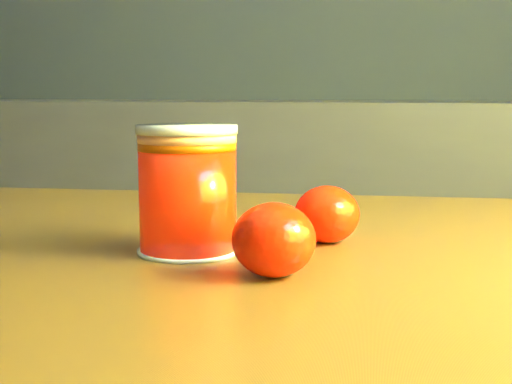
% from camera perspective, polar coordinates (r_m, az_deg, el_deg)
% --- Properties ---
extents(kitchen_counter, '(3.15, 0.60, 0.90)m').
position_cam_1_polar(kitchen_counter, '(2.22, -10.36, -4.48)').
color(kitchen_counter, '#4E4E53').
rests_on(kitchen_counter, ground).
extents(juice_glass, '(0.08, 0.08, 0.10)m').
position_cam_1_polar(juice_glass, '(0.57, -5.49, 0.15)').
color(juice_glass, '#FF1F05').
rests_on(juice_glass, table).
extents(orange_front, '(0.08, 0.08, 0.05)m').
position_cam_1_polar(orange_front, '(0.49, 1.43, -3.84)').
color(orange_front, '#FF2105').
rests_on(orange_front, table).
extents(orange_back, '(0.07, 0.07, 0.05)m').
position_cam_1_polar(orange_back, '(0.61, 5.70, -1.79)').
color(orange_back, '#FF2105').
rests_on(orange_back, table).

